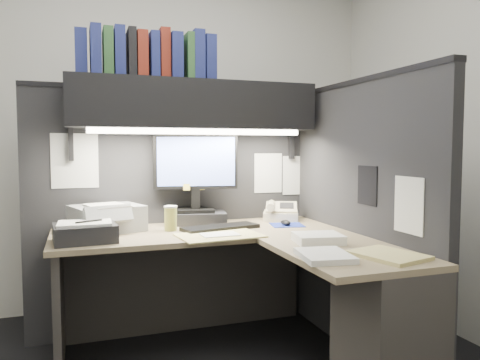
# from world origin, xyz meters

# --- Properties ---
(wall_back) EXTENTS (3.50, 0.04, 2.70)m
(wall_back) POSITION_xyz_m (0.00, 1.50, 1.35)
(wall_back) COLOR silver
(wall_back) RESTS_ON floor
(wall_front) EXTENTS (3.50, 0.04, 2.70)m
(wall_front) POSITION_xyz_m (0.00, -1.50, 1.35)
(wall_front) COLOR silver
(wall_front) RESTS_ON floor
(partition_back) EXTENTS (1.90, 0.06, 1.60)m
(partition_back) POSITION_xyz_m (0.03, 0.93, 0.80)
(partition_back) COLOR black
(partition_back) RESTS_ON floor
(partition_right) EXTENTS (0.06, 1.50, 1.60)m
(partition_right) POSITION_xyz_m (0.98, 0.18, 0.80)
(partition_right) COLOR black
(partition_right) RESTS_ON floor
(desk) EXTENTS (1.70, 1.53, 0.73)m
(desk) POSITION_xyz_m (0.43, -0.00, 0.44)
(desk) COLOR #7F7051
(desk) RESTS_ON floor
(overhead_shelf) EXTENTS (1.55, 0.34, 0.30)m
(overhead_shelf) POSITION_xyz_m (0.12, 0.75, 1.50)
(overhead_shelf) COLOR black
(overhead_shelf) RESTS_ON partition_back
(task_light_tube) EXTENTS (1.32, 0.04, 0.04)m
(task_light_tube) POSITION_xyz_m (0.12, 0.61, 1.33)
(task_light_tube) COLOR white
(task_light_tube) RESTS_ON overhead_shelf
(monitor) EXTENTS (0.54, 0.32, 0.59)m
(monitor) POSITION_xyz_m (0.15, 0.80, 0.96)
(monitor) COLOR black
(monitor) RESTS_ON desk
(keyboard) EXTENTS (0.50, 0.26, 0.02)m
(keyboard) POSITION_xyz_m (0.24, 0.54, 0.74)
(keyboard) COLOR black
(keyboard) RESTS_ON desk
(mousepad) EXTENTS (0.24, 0.22, 0.00)m
(mousepad) POSITION_xyz_m (0.69, 0.54, 0.73)
(mousepad) COLOR navy
(mousepad) RESTS_ON desk
(mouse) EXTENTS (0.06, 0.09, 0.03)m
(mouse) POSITION_xyz_m (0.67, 0.53, 0.75)
(mouse) COLOR black
(mouse) RESTS_ON mousepad
(telephone) EXTENTS (0.31, 0.32, 0.10)m
(telephone) POSITION_xyz_m (0.74, 0.77, 0.78)
(telephone) COLOR beige
(telephone) RESTS_ON desk
(coffee_cup) EXTENTS (0.10, 0.10, 0.14)m
(coffee_cup) POSITION_xyz_m (-0.06, 0.60, 0.80)
(coffee_cup) COLOR #B7A549
(coffee_cup) RESTS_ON desk
(printer) EXTENTS (0.47, 0.43, 0.15)m
(printer) POSITION_xyz_m (-0.42, 0.72, 0.81)
(printer) COLOR #94979A
(printer) RESTS_ON desk
(notebook_stack) EXTENTS (0.34, 0.29, 0.09)m
(notebook_stack) POSITION_xyz_m (-0.56, 0.42, 0.78)
(notebook_stack) COLOR black
(notebook_stack) RESTS_ON desk
(open_folder) EXTENTS (0.49, 0.35, 0.01)m
(open_folder) POSITION_xyz_m (0.17, 0.33, 0.73)
(open_folder) COLOR tan
(open_folder) RESTS_ON desk
(paper_stack_a) EXTENTS (0.28, 0.25, 0.05)m
(paper_stack_a) POSITION_xyz_m (0.61, -0.01, 0.75)
(paper_stack_a) COLOR white
(paper_stack_a) RESTS_ON desk
(paper_stack_b) EXTENTS (0.26, 0.30, 0.03)m
(paper_stack_b) POSITION_xyz_m (0.46, -0.34, 0.74)
(paper_stack_b) COLOR white
(paper_stack_b) RESTS_ON desk
(manila_stack) EXTENTS (0.32, 0.37, 0.02)m
(manila_stack) POSITION_xyz_m (0.75, -0.41, 0.74)
(manila_stack) COLOR tan
(manila_stack) RESTS_ON desk
(binder_row) EXTENTS (0.84, 0.26, 0.31)m
(binder_row) POSITION_xyz_m (-0.16, 0.75, 1.79)
(binder_row) COLOR navy
(binder_row) RESTS_ON overhead_shelf
(pinned_papers) EXTENTS (1.76, 1.31, 0.51)m
(pinned_papers) POSITION_xyz_m (0.42, 0.56, 1.05)
(pinned_papers) COLOR white
(pinned_papers) RESTS_ON partition_back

